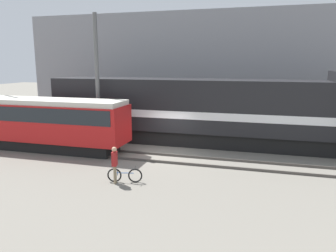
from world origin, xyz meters
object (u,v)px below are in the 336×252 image
(person, at_px, (115,161))
(streetcar, at_px, (38,120))
(bicycle, at_px, (125,175))
(utility_pole_center, at_px, (97,81))
(freight_locomotive, at_px, (205,111))

(person, bearing_deg, streetcar, 149.57)
(streetcar, xyz_separation_m, person, (7.40, -4.35, -0.82))
(bicycle, bearing_deg, utility_pole_center, 126.37)
(streetcar, bearing_deg, bicycle, -27.81)
(streetcar, distance_m, utility_pole_center, 4.57)
(freight_locomotive, distance_m, bicycle, 8.86)
(bicycle, bearing_deg, person, -148.54)
(streetcar, distance_m, person, 8.62)
(streetcar, relative_size, utility_pole_center, 1.37)
(streetcar, height_order, person, streetcar)
(person, bearing_deg, freight_locomotive, 72.11)
(person, xyz_separation_m, utility_pole_center, (-4.18, 6.44, 3.29))
(freight_locomotive, relative_size, person, 12.25)
(bicycle, height_order, utility_pole_center, utility_pole_center)
(bicycle, distance_m, utility_pole_center, 8.69)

